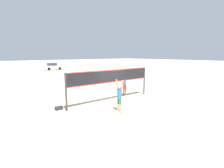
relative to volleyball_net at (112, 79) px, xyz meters
The scene contains 7 objects.
ground_plane 1.70m from the volleyball_net, ahead, with size 200.00×200.00×0.00m, color #C6B28C.
volleyball_net is the anchor object (origin of this frame).
player_spiker 2.48m from the volleyball_net, 118.42° to the right, with size 0.28×0.68×1.98m.
player_blocker 2.25m from the volleyball_net, 20.97° to the left, with size 0.28×0.72×2.26m.
volleyball 3.31m from the volleyball_net, 117.55° to the right, with size 0.23×0.23×0.23m.
gear_bag 4.29m from the volleyball_net, behind, with size 0.46×0.31×0.21m.
parked_car_near 30.14m from the volleyball_net, 77.15° to the left, with size 4.05×1.88×1.56m.
Camera 1 is at (-8.13, -9.89, 3.49)m, focal length 28.00 mm.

